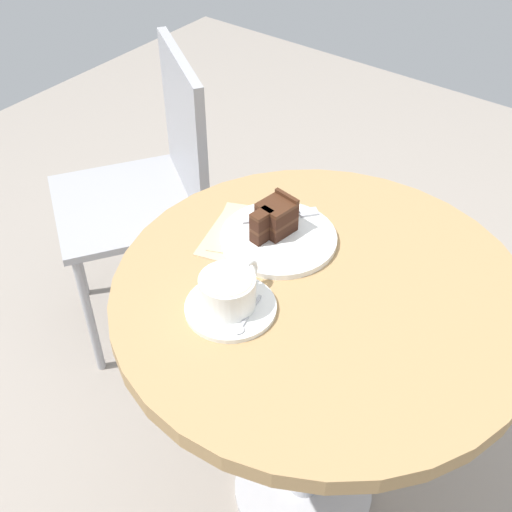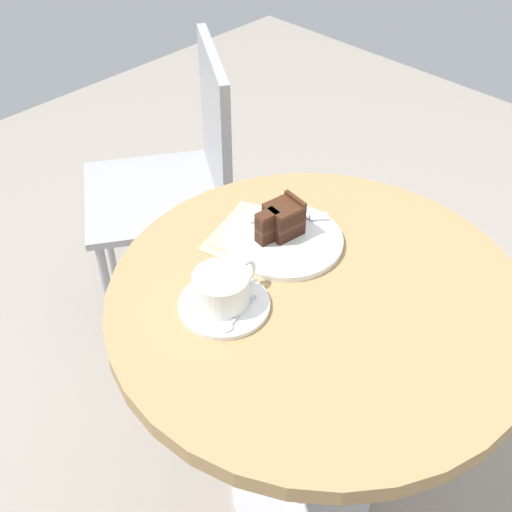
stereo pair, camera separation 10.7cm
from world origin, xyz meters
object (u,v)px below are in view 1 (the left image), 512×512
Objects in this scene: coffee_cup at (228,290)px; cafe_chair at (154,179)px; cake_slice at (274,218)px; fork at (290,215)px; napkin at (253,235)px; cake_plate at (278,238)px; saucer at (231,307)px; teaspoon at (246,319)px.

coffee_cup is 0.15× the size of cafe_chair.
cake_slice is 0.74× the size of fork.
cake_plate is at bearing -69.39° from napkin.
cake_plate is 0.06m from fork.
saucer is 0.21m from cake_slice.
fork is (0.06, 0.00, -0.03)m from cake_slice.
teaspoon is at bearing -120.80° from fork.
saucer is at bearing -128.26° from fork.
teaspoon is 0.29m from fork.
teaspoon is at bearing 0.80° from cafe_chair.
cafe_chair is at bearing 114.52° from fork.
cafe_chair is at bearing 70.19° from cake_slice.
coffee_cup reaches higher than fork.
coffee_cup reaches higher than napkin.
coffee_cup is at bearing -119.83° from teaspoon.
cake_slice is (0.01, 0.01, 0.04)m from cake_plate.
napkin is at bearing 26.49° from saucer.
napkin is at bearing 10.29° from cafe_chair.
coffee_cup is 0.20m from cake_plate.
coffee_cup is 0.74m from cafe_chair.
cake_plate is 0.99× the size of napkin.
fork reaches higher than napkin.
cake_slice is at bearing 14.14° from coffee_cup.
cafe_chair reaches higher than coffee_cup.
coffee_cup is at bearing -0.31° from cafe_chair.
teaspoon is 0.11× the size of cafe_chair.
cake_slice is 0.42× the size of napkin.
fork is 0.58m from cafe_chair.
fork is (0.06, 0.02, 0.01)m from cake_plate.
coffee_cup is (0.00, 0.01, 0.03)m from saucer.
coffee_cup reaches higher than teaspoon.
napkin is 0.27× the size of cafe_chair.
fork is at bearing -173.03° from teaspoon.
cafe_chair reaches higher than napkin.
cafe_chair is (0.39, 0.59, -0.19)m from saucer.
coffee_cup is at bearing -165.86° from cake_slice.
cake_slice is 0.06m from napkin.
cafe_chair reaches higher than cake_slice.
cake_plate is 2.33× the size of cake_slice.
teaspoon is 0.73× the size of fork.
coffee_cup is 1.35× the size of cake_slice.
cake_plate is at bearing 10.52° from coffee_cup.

